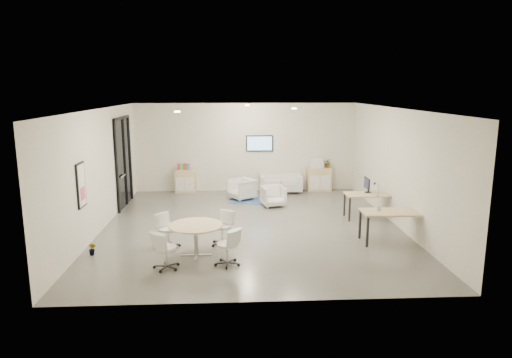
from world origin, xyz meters
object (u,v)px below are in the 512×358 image
Objects in this scene: sideboard_right at (319,179)px; sideboard_left at (185,181)px; armchair_right at (273,195)px; desk_rear at (369,196)px; round_table at (196,228)px; armchair_left at (242,188)px; desk_front at (392,215)px; loveseat at (281,184)px.

sideboard_left is at bearing 179.78° from sideboard_right.
sideboard_left is 3.69m from armchair_right.
desk_rear is 5.56m from round_table.
sideboard_left reaches higher than desk_rear.
armchair_left is at bearing 122.92° from armchair_right.
desk_front is at bearing 8.30° from round_table.
sideboard_left reaches higher than loveseat.
armchair_left is 0.56× the size of desk_rear.
round_table is at bearing -150.25° from desk_rear.
round_table is at bearing -111.50° from loveseat.
sideboard_right is 0.58× the size of loveseat.
round_table is (-1.15, -5.29, 0.26)m from armchair_left.
sideboard_left is at bearing -153.24° from armchair_left.
armchair_right is at bearing 149.96° from desk_rear.
desk_front reaches higher than round_table.
sideboard_right is at bearing 101.55° from desk_rear.
round_table is at bearing -128.72° from armchair_right.
sideboard_left is at bearing 146.70° from desk_rear.
desk_front reaches higher than armchair_left.
round_table reaches higher than desk_rear.
desk_rear is (5.67, -3.65, 0.24)m from sideboard_left.
sideboard_right is (4.89, -0.02, 0.02)m from sideboard_left.
sideboard_left reaches higher than desk_front.
desk_front is 1.26× the size of round_table.
round_table is at bearing -122.02° from sideboard_right.
sideboard_right is 1.22× the size of armchair_right.
loveseat is at bearing -174.26° from sideboard_right.
armchair_right is 4.82m from round_table.
armchair_left reaches higher than round_table.
loveseat is at bearing 121.85° from desk_rear.
loveseat is 2.03m from armchair_right.
sideboard_left is 0.69× the size of round_table.
sideboard_left is 1.16× the size of armchair_right.
desk_front reaches higher than armchair_right.
round_table is (-4.02, -6.43, 0.22)m from sideboard_right.
armchair_right is 3.07m from desk_rear.
loveseat is 2.12× the size of armchair_right.
round_table is (-4.80, -2.80, -0.00)m from desk_rear.
sideboard_right reaches higher than loveseat.
loveseat is at bearing 91.46° from armchair_left.
loveseat is at bearing 64.88° from armchair_right.
desk_rear is 1.16× the size of round_table.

